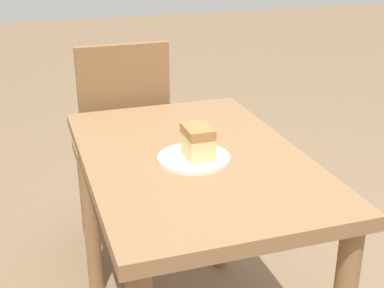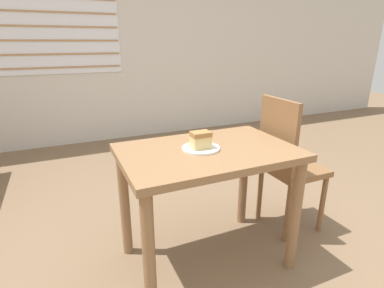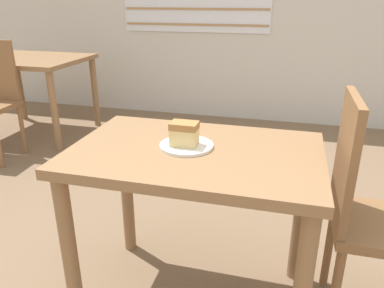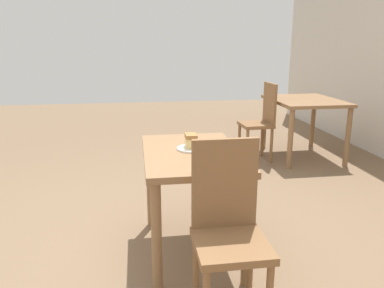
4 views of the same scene
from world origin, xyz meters
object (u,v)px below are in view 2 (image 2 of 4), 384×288
Objects in this scene: chair_near_window at (287,162)px; cake_slice at (201,140)px; plate at (201,148)px; dining_table_near at (208,170)px.

chair_near_window reaches higher than cake_slice.
plate is at bearing 96.59° from chair_near_window.
dining_table_near is 1.01× the size of chair_near_window.
chair_near_window is at bearing 7.32° from cake_slice.
chair_near_window is at bearing 6.59° from plate.
dining_table_near is 4.59× the size of plate.
chair_near_window reaches higher than plate.
chair_near_window is 4.56× the size of plate.
dining_table_near is at bearing -15.69° from plate.
dining_table_near is at bearing 97.90° from chair_near_window.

